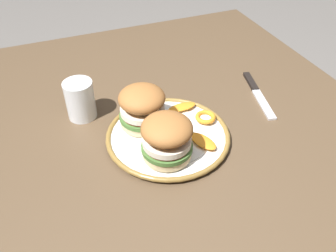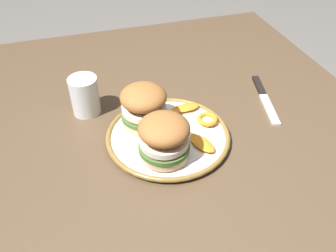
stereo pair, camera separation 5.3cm
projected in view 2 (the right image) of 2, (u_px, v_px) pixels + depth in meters
dining_table at (184, 169)px, 0.89m from camera, size 1.33×1.05×0.72m
dinner_plate at (168, 136)px, 0.85m from camera, size 0.29×0.29×0.02m
sandwich_half_left at (164, 137)px, 0.75m from camera, size 0.12×0.12×0.10m
sandwich_half_right at (144, 105)px, 0.84m from camera, size 0.12×0.12×0.10m
orange_peel_curled at (208, 119)px, 0.87m from camera, size 0.07×0.07×0.01m
orange_peel_strip_long at (202, 143)px, 0.81m from camera, size 0.08×0.06×0.01m
orange_peel_strip_short at (185, 108)px, 0.91m from camera, size 0.03×0.08×0.01m
drinking_glass at (85, 97)px, 0.91m from camera, size 0.07×0.07×0.10m
table_knife at (263, 96)px, 0.98m from camera, size 0.22×0.07×0.01m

